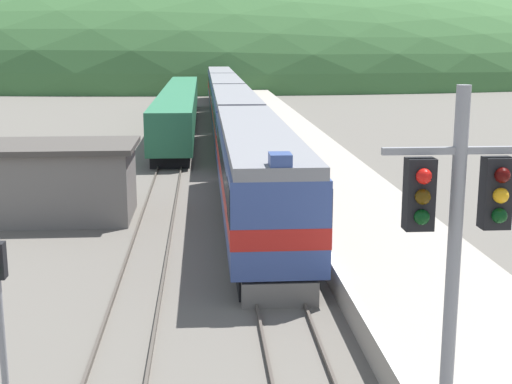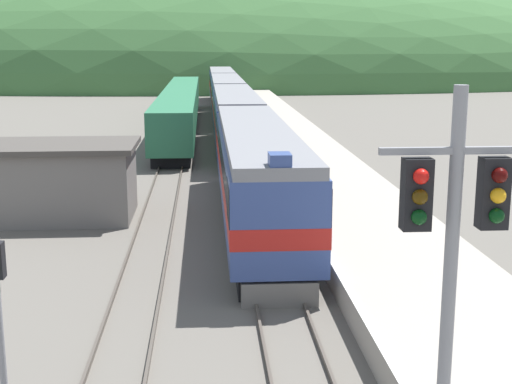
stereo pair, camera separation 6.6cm
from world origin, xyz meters
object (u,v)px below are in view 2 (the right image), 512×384
object	(u,v)px
express_train_lead_car	(257,173)
signal_mast_main	(451,261)
carriage_second	(236,120)
carriage_third	(227,97)
siding_train	(181,108)
carriage_fourth	(222,85)

from	to	relation	value
express_train_lead_car	signal_mast_main	xyz separation A→B (m)	(1.33, -20.06, 2.40)
carriage_second	signal_mast_main	world-z (taller)	signal_mast_main
signal_mast_main	carriage_second	bearing A→B (deg)	91.87
express_train_lead_car	carriage_third	world-z (taller)	express_train_lead_car
carriage_second	signal_mast_main	size ratio (longest dim) A/B	2.66
carriage_second	siding_train	distance (m)	15.05
express_train_lead_car	signal_mast_main	world-z (taller)	signal_mast_main
carriage_third	signal_mast_main	world-z (taller)	signal_mast_main
carriage_second	signal_mast_main	xyz separation A→B (m)	(1.33, -40.70, 2.42)
siding_train	signal_mast_main	world-z (taller)	signal_mast_main
express_train_lead_car	carriage_third	xyz separation A→B (m)	(0.00, 40.70, -0.01)
express_train_lead_car	siding_train	distance (m)	35.31
express_train_lead_car	carriage_fourth	distance (m)	60.75
carriage_fourth	siding_train	distance (m)	26.08
carriage_third	carriage_fourth	world-z (taller)	same
express_train_lead_car	signal_mast_main	distance (m)	20.25
carriage_fourth	signal_mast_main	distance (m)	80.86
express_train_lead_car	carriage_third	distance (m)	40.70
carriage_second	siding_train	size ratio (longest dim) A/B	0.44
carriage_second	carriage_fourth	size ratio (longest dim) A/B	1.00
carriage_third	siding_train	size ratio (longest dim) A/B	0.44
carriage_third	siding_train	xyz separation A→B (m)	(-4.33, -5.65, -0.47)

